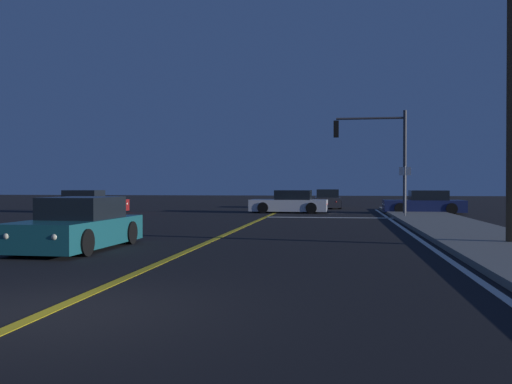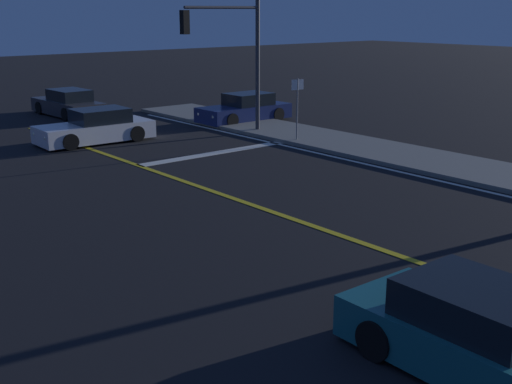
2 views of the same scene
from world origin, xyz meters
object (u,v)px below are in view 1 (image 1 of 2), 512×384
object	(u,v)px
car_mid_block_white	(290,203)
car_far_approaching_charcoal	(327,200)
traffic_signal_near_right	(378,146)
street_sign_corner	(405,184)
car_parked_curb_navy	(425,203)
utility_pole_right	(512,61)
car_following_oncoming_teal	(79,226)
car_side_waiting_red	(87,203)

from	to	relation	value
car_mid_block_white	car_far_approaching_charcoal	distance (m)	7.46
traffic_signal_near_right	street_sign_corner	distance (m)	3.63
car_parked_curb_navy	street_sign_corner	distance (m)	5.78
utility_pole_right	car_following_oncoming_teal	bearing A→B (deg)	-169.52
car_parked_curb_navy	street_sign_corner	bearing A→B (deg)	162.34
car_following_oncoming_teal	traffic_signal_near_right	xyz separation A→B (m)	(8.75, 17.25, 3.18)
car_far_approaching_charcoal	traffic_signal_near_right	size ratio (longest dim) A/B	0.85
car_mid_block_white	street_sign_corner	xyz separation A→B (m)	(6.07, -5.27, 1.14)
car_far_approaching_charcoal	traffic_signal_near_right	distance (m)	10.57
car_side_waiting_red	utility_pole_right	xyz separation A→B (m)	(19.55, -16.18, 4.38)
car_far_approaching_charcoal	utility_pole_right	bearing A→B (deg)	-79.79
car_following_oncoming_teal	traffic_signal_near_right	size ratio (longest dim) A/B	0.80
car_mid_block_white	utility_pole_right	world-z (taller)	utility_pole_right
traffic_signal_near_right	street_sign_corner	bearing A→B (deg)	111.20
car_far_approaching_charcoal	car_following_oncoming_teal	xyz separation A→B (m)	(-5.83, -26.89, -0.00)
car_side_waiting_red	car_parked_curb_navy	size ratio (longest dim) A/B	1.00
car_side_waiting_red	utility_pole_right	size ratio (longest dim) A/B	0.48
car_mid_block_white	car_following_oncoming_teal	distance (m)	20.08
car_following_oncoming_teal	traffic_signal_near_right	distance (m)	19.61
car_mid_block_white	street_sign_corner	distance (m)	8.12
traffic_signal_near_right	car_following_oncoming_teal	bearing A→B (deg)	63.10
traffic_signal_near_right	utility_pole_right	size ratio (longest dim) A/B	0.59
car_side_waiting_red	car_following_oncoming_teal	xyz separation A→B (m)	(8.31, -18.26, 0.00)
car_parked_curb_navy	car_mid_block_white	bearing A→B (deg)	90.85
traffic_signal_near_right	street_sign_corner	world-z (taller)	traffic_signal_near_right
street_sign_corner	traffic_signal_near_right	bearing A→B (deg)	111.20
car_side_waiting_red	traffic_signal_near_right	bearing A→B (deg)	87.16
utility_pole_right	car_parked_curb_navy	bearing A→B (deg)	89.01
car_mid_block_white	car_far_approaching_charcoal	xyz separation A→B (m)	(2.06, 7.17, -0.00)
car_following_oncoming_teal	car_mid_block_white	bearing A→B (deg)	-99.87
utility_pole_right	street_sign_corner	world-z (taller)	utility_pole_right
car_far_approaching_charcoal	car_following_oncoming_teal	world-z (taller)	same
utility_pole_right	car_far_approaching_charcoal	bearing A→B (deg)	102.30
car_mid_block_white	traffic_signal_near_right	distance (m)	6.41
traffic_signal_near_right	street_sign_corner	xyz separation A→B (m)	(1.09, -2.80, -2.04)
car_following_oncoming_teal	utility_pole_right	distance (m)	12.24
car_side_waiting_red	car_following_oncoming_teal	distance (m)	20.06
car_parked_curb_navy	utility_pole_right	world-z (taller)	utility_pole_right
traffic_signal_near_right	car_side_waiting_red	bearing A→B (deg)	-3.38
car_mid_block_white	car_following_oncoming_teal	world-z (taller)	same
car_mid_block_white	car_parked_curb_navy	size ratio (longest dim) A/B	1.01
car_following_oncoming_teal	utility_pole_right	bearing A→B (deg)	-168.58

